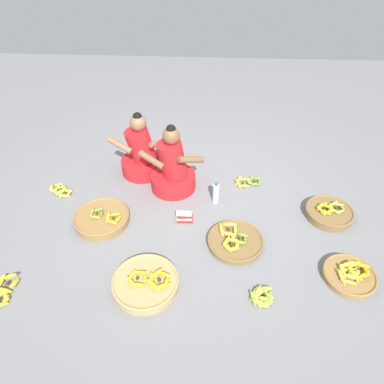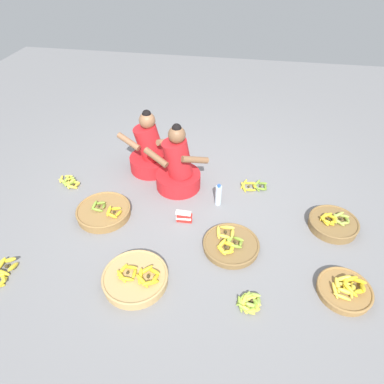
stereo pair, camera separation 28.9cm
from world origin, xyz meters
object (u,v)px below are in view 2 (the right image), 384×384
(loose_bananas_front_left, at_px, (254,186))
(banana_basket_mid_right, at_px, (333,223))
(loose_bananas_front_right, at_px, (250,303))
(loose_bananas_back_center, at_px, (1,274))
(banana_basket_back_left, at_px, (345,290))
(banana_basket_near_vendor, at_px, (104,211))
(packet_carton_stack, at_px, (184,217))
(banana_basket_near_bicycle, at_px, (136,278))
(vendor_woman_front, at_px, (178,168))
(vendor_woman_behind, at_px, (150,152))
(loose_bananas_back_right, at_px, (70,182))
(water_bottle, at_px, (218,195))
(banana_basket_front_center, at_px, (231,244))

(loose_bananas_front_left, bearing_deg, banana_basket_mid_right, -32.45)
(loose_bananas_front_right, distance_m, loose_bananas_back_center, 2.20)
(banana_basket_back_left, distance_m, banana_basket_near_vendor, 2.43)
(packet_carton_stack, bearing_deg, banana_basket_near_bicycle, -108.31)
(loose_bananas_back_center, distance_m, packet_carton_stack, 1.76)
(vendor_woman_front, relative_size, loose_bananas_back_center, 2.31)
(banana_basket_mid_right, relative_size, loose_bananas_front_left, 1.53)
(banana_basket_near_bicycle, height_order, loose_bananas_front_right, banana_basket_near_bicycle)
(vendor_woman_behind, bearing_deg, banana_basket_near_bicycle, -79.49)
(loose_bananas_front_right, bearing_deg, vendor_woman_front, 121.77)
(vendor_woman_front, distance_m, packet_carton_stack, 0.62)
(vendor_woman_front, xyz_separation_m, loose_bananas_front_left, (0.89, 0.12, -0.24))
(loose_bananas_back_right, relative_size, water_bottle, 1.13)
(banana_basket_back_left, bearing_deg, loose_bananas_back_center, -173.67)
(banana_basket_mid_right, height_order, water_bottle, water_bottle)
(loose_bananas_front_right, height_order, water_bottle, water_bottle)
(loose_bananas_back_right, bearing_deg, loose_bananas_front_left, 7.67)
(banana_basket_near_vendor, relative_size, loose_bananas_front_left, 1.75)
(vendor_woman_behind, relative_size, banana_basket_mid_right, 1.61)
(banana_basket_near_vendor, bearing_deg, water_bottle, 18.41)
(loose_bananas_back_right, bearing_deg, banana_basket_front_center, -18.87)
(vendor_woman_behind, bearing_deg, packet_carton_stack, -55.70)
(banana_basket_near_bicycle, bearing_deg, banana_basket_near_vendor, 127.60)
(banana_basket_front_center, bearing_deg, vendor_woman_front, 129.03)
(loose_bananas_back_center, bearing_deg, banana_basket_near_vendor, 55.63)
(banana_basket_back_left, bearing_deg, banana_basket_near_bicycle, -173.91)
(banana_basket_back_left, height_order, packet_carton_stack, banana_basket_back_left)
(vendor_woman_front, height_order, banana_basket_mid_right, vendor_woman_front)
(vendor_woman_behind, distance_m, banana_basket_near_vendor, 0.98)
(banana_basket_near_bicycle, bearing_deg, loose_bananas_front_right, -3.50)
(vendor_woman_front, distance_m, banana_basket_near_vendor, 0.95)
(vendor_woman_front, relative_size, loose_bananas_back_right, 2.73)
(loose_bananas_front_right, bearing_deg, loose_bananas_back_center, -177.90)
(banana_basket_near_bicycle, height_order, loose_bananas_back_right, banana_basket_near_bicycle)
(vendor_woman_behind, xyz_separation_m, banana_basket_front_center, (1.10, -1.14, -0.21))
(vendor_woman_front, distance_m, vendor_woman_behind, 0.50)
(banana_basket_near_bicycle, height_order, water_bottle, water_bottle)
(packet_carton_stack, bearing_deg, banana_basket_front_center, -29.19)
(banana_basket_back_left, bearing_deg, loose_bananas_front_left, 121.25)
(vendor_woman_behind, bearing_deg, loose_bananas_back_right, -152.23)
(vendor_woman_front, xyz_separation_m, banana_basket_front_center, (0.69, -0.85, -0.22))
(packet_carton_stack, bearing_deg, water_bottle, 45.79)
(packet_carton_stack, bearing_deg, loose_bananas_front_right, -50.81)
(banana_basket_front_center, distance_m, loose_bananas_front_right, 0.63)
(vendor_woman_behind, bearing_deg, vendor_woman_front, -35.62)
(vendor_woman_front, xyz_separation_m, loose_bananas_front_right, (0.90, -1.45, -0.24))
(banana_basket_mid_right, height_order, banana_basket_near_vendor, banana_basket_mid_right)
(vendor_woman_behind, distance_m, packet_carton_stack, 1.05)
(banana_basket_front_center, relative_size, banana_basket_mid_right, 1.10)
(loose_bananas_back_right, relative_size, loose_bananas_front_right, 1.31)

